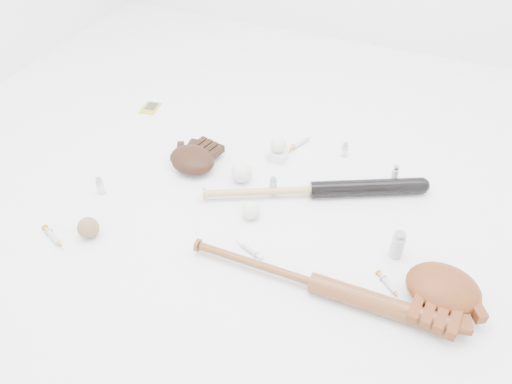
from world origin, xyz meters
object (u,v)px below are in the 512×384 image
at_px(bat_wood, 313,283).
at_px(pedestal, 278,155).
at_px(glove_dark, 192,159).
at_px(bat_dark, 313,190).

height_order(bat_wood, pedestal, bat_wood).
height_order(bat_wood, glove_dark, glove_dark).
xyz_separation_m(bat_wood, glove_dark, (-0.63, 0.39, 0.01)).
distance_m(glove_dark, pedestal, 0.35).
distance_m(bat_wood, glove_dark, 0.74).
bearing_deg(bat_dark, bat_wood, -98.12).
relative_size(glove_dark, pedestal, 3.15).
height_order(bat_dark, bat_wood, same).
relative_size(bat_dark, bat_wood, 1.01).
distance_m(bat_dark, bat_wood, 0.43).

